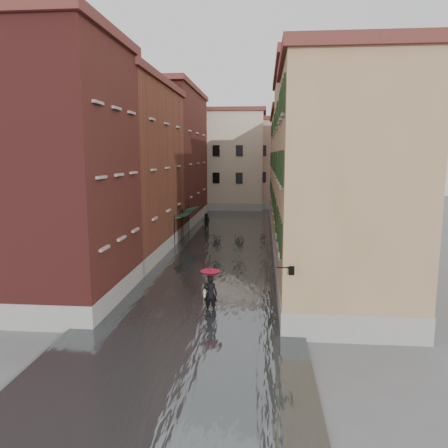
% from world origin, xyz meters
% --- Properties ---
extents(ground, '(120.00, 120.00, 0.00)m').
position_xyz_m(ground, '(0.00, 0.00, 0.00)').
color(ground, '#5F5F62').
rests_on(ground, ground).
extents(floodwater, '(10.00, 60.00, 0.20)m').
position_xyz_m(floodwater, '(0.00, 13.00, 0.10)').
color(floodwater, '#414548').
rests_on(floodwater, ground).
extents(building_left_near, '(6.00, 8.00, 13.00)m').
position_xyz_m(building_left_near, '(-7.00, -2.00, 6.50)').
color(building_left_near, maroon).
rests_on(building_left_near, ground).
extents(building_left_mid, '(6.00, 14.00, 12.50)m').
position_xyz_m(building_left_mid, '(-7.00, 9.00, 6.25)').
color(building_left_mid, brown).
rests_on(building_left_mid, ground).
extents(building_left_far, '(6.00, 16.00, 14.00)m').
position_xyz_m(building_left_far, '(-7.00, 24.00, 7.00)').
color(building_left_far, maroon).
rests_on(building_left_far, ground).
extents(building_right_near, '(6.00, 8.00, 11.50)m').
position_xyz_m(building_right_near, '(7.00, -2.00, 5.75)').
color(building_right_near, '#95754C').
rests_on(building_right_near, ground).
extents(building_right_mid, '(6.00, 14.00, 13.00)m').
position_xyz_m(building_right_mid, '(7.00, 9.00, 6.50)').
color(building_right_mid, '#9F8860').
rests_on(building_right_mid, ground).
extents(building_right_far, '(6.00, 16.00, 11.50)m').
position_xyz_m(building_right_far, '(7.00, 24.00, 5.75)').
color(building_right_far, '#95754C').
rests_on(building_right_far, ground).
extents(building_end_cream, '(12.00, 9.00, 13.00)m').
position_xyz_m(building_end_cream, '(-3.00, 38.00, 6.50)').
color(building_end_cream, '#BCB395').
rests_on(building_end_cream, ground).
extents(building_end_pink, '(10.00, 9.00, 12.00)m').
position_xyz_m(building_end_pink, '(6.00, 40.00, 6.00)').
color(building_end_pink, tan).
rests_on(building_end_pink, ground).
extents(awning_near, '(1.09, 3.02, 2.80)m').
position_xyz_m(awning_near, '(-3.49, 12.57, 2.47)').
color(awning_near, '#152F1F').
rests_on(awning_near, ground).
extents(awning_far, '(1.09, 3.10, 2.80)m').
position_xyz_m(awning_far, '(-3.48, 16.31, 2.47)').
color(awning_far, '#152F1F').
rests_on(awning_far, ground).
extents(wall_lantern, '(0.71, 0.22, 0.35)m').
position_xyz_m(wall_lantern, '(4.33, -6.00, 3.01)').
color(wall_lantern, black).
rests_on(wall_lantern, ground).
extents(window_planters, '(0.59, 5.92, 0.84)m').
position_xyz_m(window_planters, '(4.12, 0.72, 3.51)').
color(window_planters, brown).
rests_on(window_planters, ground).
extents(pedestrian_main, '(1.01, 1.01, 2.06)m').
position_xyz_m(pedestrian_main, '(0.70, -2.99, 1.26)').
color(pedestrian_main, black).
rests_on(pedestrian_main, ground).
extents(pedestrian_far, '(1.02, 0.92, 1.72)m').
position_xyz_m(pedestrian_far, '(-2.46, 19.76, 0.86)').
color(pedestrian_far, black).
rests_on(pedestrian_far, ground).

